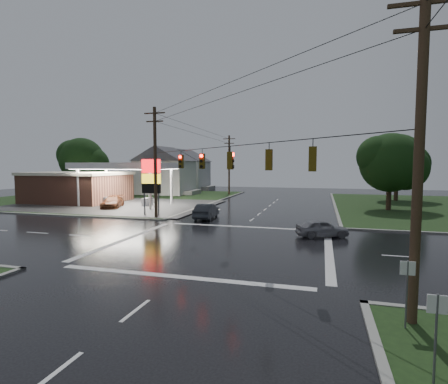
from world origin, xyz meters
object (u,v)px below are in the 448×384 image
(utility_pole_n, at_px, (229,164))
(house_far, at_px, (185,169))
(pylon_sign, at_px, (151,178))
(tree_ne_near, at_px, (391,163))
(tree_nw_behind, at_px, (83,160))
(house_near, at_px, (165,170))
(gas_station, at_px, (85,185))
(car_crossing, at_px, (322,228))
(tree_ne_far, at_px, (398,159))
(utility_pole_nw, at_px, (155,161))
(car_pump, at_px, (113,202))
(car_north, at_px, (206,211))
(utility_pole_se, at_px, (419,153))

(utility_pole_n, height_order, house_far, utility_pole_n)
(pylon_sign, distance_m, tree_ne_near, 27.23)
(utility_pole_n, relative_size, tree_nw_behind, 1.05)
(house_near, bearing_deg, gas_station, -106.17)
(house_near, height_order, car_crossing, house_near)
(house_far, bearing_deg, pylon_sign, -73.02)
(gas_station, height_order, pylon_sign, pylon_sign)
(tree_ne_far, bearing_deg, pylon_sign, -139.65)
(utility_pole_nw, distance_m, car_pump, 11.80)
(gas_station, bearing_deg, car_north, -23.45)
(tree_ne_near, bearing_deg, house_near, 158.24)
(utility_pole_nw, xyz_separation_m, car_crossing, (16.07, -5.03, -5.07))
(utility_pole_nw, distance_m, utility_pole_n, 28.50)
(tree_nw_behind, height_order, car_crossing, tree_nw_behind)
(utility_pole_se, relative_size, car_crossing, 2.88)
(gas_station, bearing_deg, tree_ne_far, 18.46)
(house_far, relative_size, car_north, 2.44)
(tree_ne_near, height_order, car_north, tree_ne_near)
(utility_pole_se, relative_size, car_pump, 2.19)
(house_near, xyz_separation_m, car_pump, (2.55, -20.57, -3.68))
(tree_nw_behind, bearing_deg, utility_pole_se, -42.34)
(house_near, xyz_separation_m, tree_ne_near, (35.09, -14.01, 1.16))
(pylon_sign, height_order, tree_ne_far, tree_ne_far)
(pylon_sign, height_order, tree_nw_behind, tree_nw_behind)
(pylon_sign, relative_size, car_crossing, 1.57)
(utility_pole_nw, relative_size, utility_pole_se, 1.00)
(utility_pole_se, distance_m, car_north, 24.93)
(utility_pole_n, height_order, house_near, utility_pole_n)
(car_crossing, bearing_deg, utility_pole_nw, 53.40)
(pylon_sign, bearing_deg, utility_pole_n, 87.92)
(tree_ne_near, bearing_deg, car_crossing, -113.36)
(gas_station, height_order, tree_ne_near, tree_ne_near)
(utility_pole_nw, bearing_deg, car_crossing, -17.39)
(car_crossing, bearing_deg, pylon_sign, 51.32)
(utility_pole_n, distance_m, car_pump, 24.72)
(house_near, bearing_deg, utility_pole_nw, -66.63)
(utility_pole_nw, xyz_separation_m, tree_nw_behind, (-24.34, 20.49, 0.46))
(utility_pole_nw, xyz_separation_m, utility_pole_n, (0.00, 28.50, -0.25))
(car_crossing, bearing_deg, car_north, 42.15)
(utility_pole_se, xyz_separation_m, car_pump, (-27.90, 24.93, -4.99))
(tree_ne_near, bearing_deg, car_pump, -168.60)
(pylon_sign, xyz_separation_m, utility_pole_nw, (1.00, -1.00, 1.71))
(utility_pole_se, height_order, tree_ne_far, utility_pole_se)
(pylon_sign, relative_size, tree_nw_behind, 0.60)
(gas_station, bearing_deg, utility_pole_n, 48.53)
(house_far, height_order, tree_nw_behind, tree_nw_behind)
(utility_pole_nw, distance_m, car_crossing, 17.59)
(utility_pole_n, bearing_deg, house_near, -170.09)
(pylon_sign, relative_size, car_pump, 1.20)
(pylon_sign, height_order, car_north, pylon_sign)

